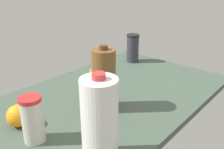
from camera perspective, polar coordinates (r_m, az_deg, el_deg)
countertop at (r=123.41cm, az=-0.00°, el=-4.94°), size 120.00×76.00×3.00cm
tumbler_cup at (r=90.75cm, az=-17.71°, el=-9.72°), size 7.71×7.71×17.02cm
shaker_bottle at (r=164.20cm, az=4.74°, el=6.04°), size 8.22×8.22×18.20cm
milk_jug at (r=75.86cm, az=-2.85°, el=-10.58°), size 11.26×11.26×29.41cm
chocolate_milk_jug at (r=104.39cm, az=-1.88°, el=-1.21°), size 10.04×10.04×28.35cm
orange_beside_bowl at (r=138.07cm, az=-3.61°, el=0.47°), size 7.44×7.44×7.44cm
orange_by_jug at (r=102.86cm, az=-20.65°, el=-8.81°), size 8.74×8.74×8.74cm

